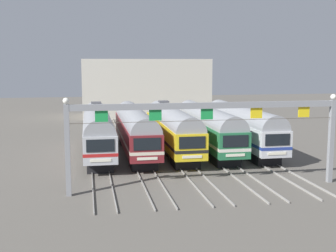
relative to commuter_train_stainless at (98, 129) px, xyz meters
name	(u,v)px	position (x,y,z in m)	size (l,w,h in m)	color
ground_plane	(172,153)	(7.65, 0.00, -2.69)	(160.00, 160.00, 0.00)	#5B564F
track_bed	(149,129)	(7.65, 17.00, -2.61)	(16.80, 70.00, 0.15)	gray
commuter_train_stainless	(98,129)	(0.00, 0.00, 0.00)	(2.88, 18.06, 5.05)	#B2B5BA
commuter_train_maroon	(135,128)	(3.82, 0.00, 0.00)	(2.88, 18.06, 4.77)	maroon
commuter_train_yellow	(172,127)	(7.65, 0.00, 0.00)	(2.88, 18.06, 5.05)	gold
commuter_train_green	(208,126)	(11.47, 0.00, 0.00)	(2.88, 18.06, 4.77)	#236B42
commuter_train_silver	(242,126)	(15.30, 0.00, 0.00)	(2.88, 18.06, 4.77)	silver
catenary_gantry	(207,120)	(7.65, -13.50, 2.53)	(20.54, 0.44, 6.97)	gray
maintenance_building	(145,87)	(9.20, 33.62, 2.31)	(21.98, 10.00, 10.00)	beige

